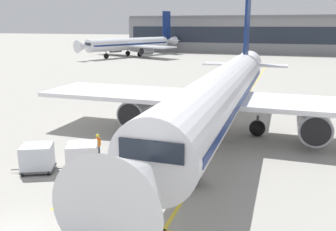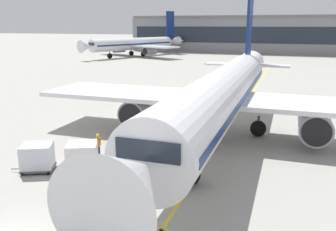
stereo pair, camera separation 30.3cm
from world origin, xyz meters
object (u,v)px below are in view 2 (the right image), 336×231
baggage_cart_lead (82,155)px  safety_cone_nose_mark (142,138)px  baggage_cart_second (37,156)px  belt_loader (138,147)px  ground_crew_by_loader (92,155)px  ground_crew_by_carts (75,154)px  safety_cone_wingtip (136,130)px  distant_airplane (135,44)px  safety_cone_engine_keepout (129,137)px  ground_crew_wingwalker (129,162)px  ground_crew_marshaller (98,144)px  parked_airplane (223,93)px

baggage_cart_lead → safety_cone_nose_mark: bearing=78.1°
baggage_cart_second → baggage_cart_lead: bearing=22.6°
belt_loader → ground_crew_by_loader: belt_loader is taller
ground_crew_by_carts → safety_cone_wingtip: size_ratio=2.45×
ground_crew_by_carts → safety_cone_nose_mark: bearing=73.3°
baggage_cart_second → safety_cone_wingtip: 9.91m
distant_airplane → baggage_cart_lead: bearing=-68.0°
safety_cone_wingtip → safety_cone_nose_mark: safety_cone_wingtip is taller
safety_cone_engine_keepout → safety_cone_nose_mark: size_ratio=1.05×
belt_loader → ground_crew_by_carts: (-3.11, -3.10, 0.16)m
ground_crew_by_carts → ground_crew_wingwalker: 3.90m
ground_crew_by_carts → safety_cone_nose_mark: 6.76m
belt_loader → safety_cone_nose_mark: 3.58m
safety_cone_engine_keepout → safety_cone_nose_mark: safety_cone_engine_keepout is taller
safety_cone_engine_keepout → distant_airplane: bearing=114.0°
ground_crew_wingwalker → safety_cone_engine_keepout: size_ratio=2.62×
ground_crew_wingwalker → safety_cone_nose_mark: bearing=106.7°
ground_crew_marshaller → safety_cone_engine_keepout: size_ratio=2.62×
parked_airplane → ground_crew_by_carts: (-7.69, -10.27, -2.66)m
ground_crew_by_carts → distant_airplane: bearing=111.7°
parked_airplane → safety_cone_nose_mark: size_ratio=66.57×
ground_crew_by_loader → safety_cone_engine_keepout: size_ratio=2.62×
ground_crew_marshaller → safety_cone_engine_keepout: (0.50, 3.97, -0.67)m
ground_crew_by_carts → belt_loader: bearing=44.9°
safety_cone_wingtip → ground_crew_wingwalker: bearing=-68.5°
baggage_cart_lead → ground_crew_marshaller: (-0.19, 2.36, -0.00)m
safety_cone_nose_mark → ground_crew_by_carts: bearing=-106.7°
parked_airplane → ground_crew_wingwalker: (-3.79, -10.35, -2.66)m
ground_crew_wingwalker → distant_airplane: distant_airplane is taller
baggage_cart_second → safety_cone_engine_keepout: size_ratio=4.19×
safety_cone_engine_keepout → ground_crew_by_carts: bearing=-97.9°
ground_crew_marshaller → safety_cone_engine_keepout: bearing=82.8°
baggage_cart_second → ground_crew_by_loader: bearing=22.5°
parked_airplane → baggage_cart_lead: bearing=-124.6°
parked_airplane → ground_crew_marshaller: size_ratio=24.13×
safety_cone_engine_keepout → baggage_cart_lead: bearing=-92.8°
parked_airplane → ground_crew_marshaller: parked_airplane is taller
ground_crew_by_loader → distant_airplane: size_ratio=0.05×
safety_cone_nose_mark → belt_loader: bearing=-70.7°
belt_loader → baggage_cart_lead: size_ratio=1.89×
safety_cone_wingtip → safety_cone_nose_mark: 2.35m
ground_crew_by_loader → safety_cone_wingtip: 8.23m
baggage_cart_lead → safety_cone_engine_keepout: (0.31, 6.33, -0.68)m
safety_cone_engine_keepout → ground_crew_by_loader: bearing=-87.2°
baggage_cart_lead → safety_cone_wingtip: baggage_cart_lead is taller
parked_airplane → safety_cone_engine_keepout: (-6.81, -4.01, -3.33)m
ground_crew_by_carts → ground_crew_marshaller: size_ratio=1.00×
baggage_cart_second → distant_airplane: distant_airplane is taller
belt_loader → safety_cone_wingtip: bearing=115.7°
distant_airplane → ground_crew_marshaller: bearing=-67.5°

